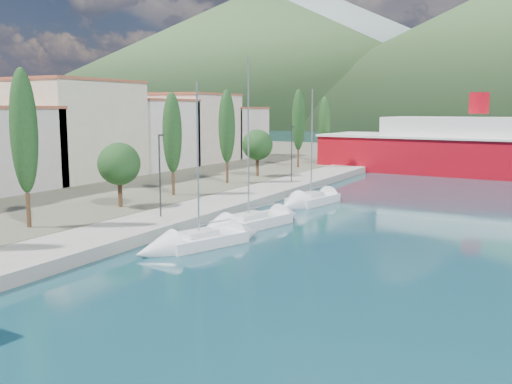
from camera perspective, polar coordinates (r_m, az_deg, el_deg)
The scene contains 9 objects.
ground at distance 138.75m, azimuth 20.93°, elevation 4.19°, with size 1400.00×1400.00×0.00m, color #143E49.
quay at distance 51.14m, azimuth -2.65°, elevation -1.03°, with size 5.00×88.00×0.80m, color gray.
land_strip at distance 83.52m, azimuth -22.03°, elevation 1.98°, with size 70.00×148.00×0.70m, color #565644.
town_buildings at distance 73.01m, azimuth -14.04°, elevation 5.62°, with size 9.20×69.20×11.30m.
tree_row at distance 58.52m, azimuth -4.79°, elevation 5.54°, with size 3.66×64.44×10.74m.
lamp_posts at distance 41.76m, azimuth -10.23°, elevation 1.83°, with size 0.15×49.88×6.06m.
sailboat_near at distance 35.73m, azimuth -7.70°, elevation -5.36°, with size 4.86×8.16×11.26m.
sailboat_mid at distance 40.77m, azimuth -2.44°, elevation -3.56°, with size 4.47×9.53×13.27m.
sailboat_far at distance 51.34m, azimuth 4.58°, elevation -1.10°, with size 3.89×8.10×11.43m.
Camera 1 is at (16.60, -17.48, 8.72)m, focal length 40.00 mm.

